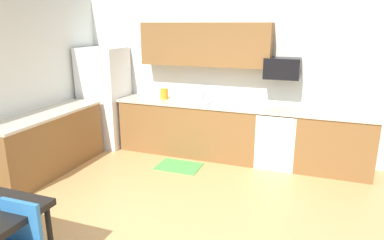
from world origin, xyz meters
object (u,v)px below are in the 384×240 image
(refrigerator, at_px, (105,97))
(oven_range, at_px, (277,138))
(microwave, at_px, (282,68))
(kettle, at_px, (164,94))

(refrigerator, xyz_separation_m, oven_range, (3.16, 0.08, -0.45))
(microwave, bearing_deg, kettle, -178.57)
(refrigerator, bearing_deg, microwave, 3.26)
(oven_range, distance_m, kettle, 2.08)
(oven_range, height_order, kettle, kettle)
(refrigerator, bearing_deg, kettle, 6.41)
(oven_range, bearing_deg, microwave, 90.00)
(oven_range, relative_size, kettle, 4.55)
(refrigerator, xyz_separation_m, microwave, (3.16, 0.18, 0.65))
(refrigerator, height_order, microwave, refrigerator)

